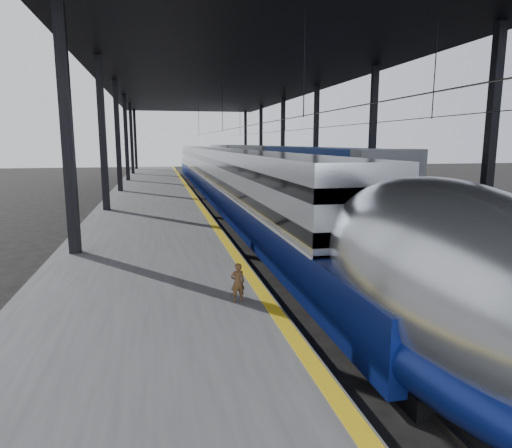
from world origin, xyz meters
name	(u,v)px	position (x,y,z in m)	size (l,w,h in m)	color
ground	(286,324)	(0.00, 0.00, 0.00)	(160.00, 160.00, 0.00)	black
platform	(152,205)	(-3.50, 20.00, 0.50)	(6.00, 80.00, 1.00)	#4C4C4F
yellow_strip	(194,197)	(-0.70, 20.00, 1.00)	(0.30, 80.00, 0.01)	gold
rails	(269,208)	(4.50, 20.00, 0.08)	(6.52, 80.00, 0.16)	slate
canopy	(231,72)	(1.90, 20.00, 9.12)	(18.00, 75.00, 9.47)	black
tgv_train	(224,178)	(2.00, 24.29, 1.91)	(2.86, 65.20, 4.10)	silver
second_train	(258,167)	(7.00, 34.84, 2.18)	(3.12, 56.05, 4.30)	navy
child	(238,282)	(-1.38, -0.79, 1.45)	(0.33, 0.22, 0.91)	#50341A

